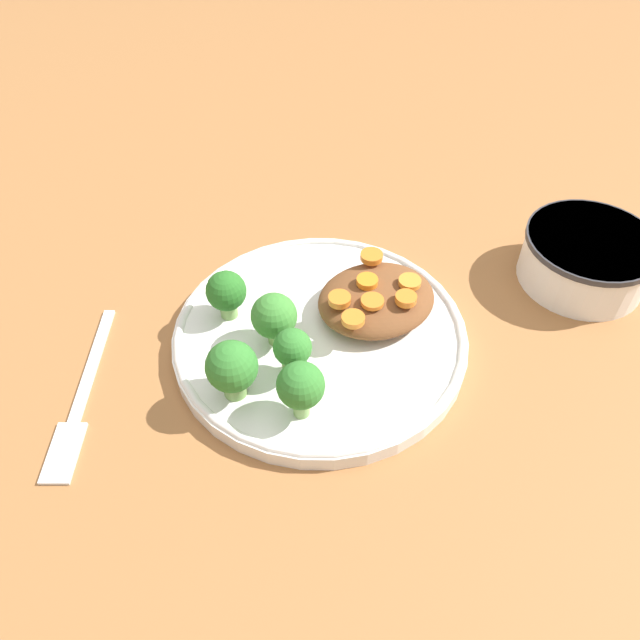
# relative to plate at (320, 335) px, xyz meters

# --- Properties ---
(ground_plane) EXTENTS (4.00, 4.00, 0.00)m
(ground_plane) POSITION_rel_plate_xyz_m (0.00, 0.00, -0.01)
(ground_plane) COLOR #9E6638
(plate) EXTENTS (0.27, 0.27, 0.02)m
(plate) POSITION_rel_plate_xyz_m (0.00, 0.00, 0.00)
(plate) COLOR white
(plate) RESTS_ON ground_plane
(dip_bowl) EXTENTS (0.13, 0.13, 0.05)m
(dip_bowl) POSITION_rel_plate_xyz_m (0.04, 0.27, 0.02)
(dip_bowl) COLOR white
(dip_bowl) RESTS_ON ground_plane
(stew_mound) EXTENTS (0.09, 0.11, 0.03)m
(stew_mound) POSITION_rel_plate_xyz_m (-0.00, 0.06, 0.02)
(stew_mound) COLOR brown
(stew_mound) RESTS_ON plate
(broccoli_floret_0) EXTENTS (0.04, 0.04, 0.06)m
(broccoli_floret_0) POSITION_rel_plate_xyz_m (0.03, -0.09, 0.04)
(broccoli_floret_0) COLOR #759E51
(broccoli_floret_0) RESTS_ON plate
(broccoli_floret_1) EXTENTS (0.04, 0.04, 0.05)m
(broccoli_floret_1) POSITION_rel_plate_xyz_m (-0.01, -0.04, 0.04)
(broccoli_floret_1) COLOR #759E51
(broccoli_floret_1) RESTS_ON plate
(broccoli_floret_2) EXTENTS (0.03, 0.03, 0.05)m
(broccoli_floret_2) POSITION_rel_plate_xyz_m (0.03, -0.04, 0.03)
(broccoli_floret_2) COLOR #759E51
(broccoli_floret_2) RESTS_ON plate
(broccoli_floret_3) EXTENTS (0.04, 0.04, 0.06)m
(broccoli_floret_3) POSITION_rel_plate_xyz_m (0.07, -0.05, 0.04)
(broccoli_floret_3) COLOR #7FA85B
(broccoli_floret_3) RESTS_ON plate
(broccoli_floret_4) EXTENTS (0.04, 0.04, 0.05)m
(broccoli_floret_4) POSITION_rel_plate_xyz_m (-0.06, -0.06, 0.03)
(broccoli_floret_4) COLOR #7FA85B
(broccoli_floret_4) RESTS_ON plate
(carrot_slice_0) EXTENTS (0.02, 0.02, 0.01)m
(carrot_slice_0) POSITION_rel_plate_xyz_m (0.03, 0.07, 0.04)
(carrot_slice_0) COLOR orange
(carrot_slice_0) RESTS_ON stew_mound
(carrot_slice_1) EXTENTS (0.02, 0.02, 0.01)m
(carrot_slice_1) POSITION_rel_plate_xyz_m (-0.01, 0.05, 0.04)
(carrot_slice_1) COLOR orange
(carrot_slice_1) RESTS_ON stew_mound
(carrot_slice_2) EXTENTS (0.02, 0.02, 0.00)m
(carrot_slice_2) POSITION_rel_plate_xyz_m (0.01, 0.04, 0.04)
(carrot_slice_2) COLOR orange
(carrot_slice_2) RESTS_ON stew_mound
(carrot_slice_3) EXTENTS (0.02, 0.02, 0.01)m
(carrot_slice_3) POSITION_rel_plate_xyz_m (0.01, 0.09, 0.04)
(carrot_slice_3) COLOR orange
(carrot_slice_3) RESTS_ON stew_mound
(carrot_slice_4) EXTENTS (0.02, 0.02, 0.01)m
(carrot_slice_4) POSITION_rel_plate_xyz_m (-0.00, 0.02, 0.04)
(carrot_slice_4) COLOR orange
(carrot_slice_4) RESTS_ON stew_mound
(carrot_slice_5) EXTENTS (0.02, 0.02, 0.01)m
(carrot_slice_5) POSITION_rel_plate_xyz_m (-0.04, 0.07, 0.04)
(carrot_slice_5) COLOR orange
(carrot_slice_5) RESTS_ON stew_mound
(carrot_slice_6) EXTENTS (0.02, 0.02, 0.01)m
(carrot_slice_6) POSITION_rel_plate_xyz_m (0.03, 0.02, 0.04)
(carrot_slice_6) COLOR orange
(carrot_slice_6) RESTS_ON stew_mound
(fork) EXTENTS (0.17, 0.10, 0.01)m
(fork) POSITION_rel_plate_xyz_m (-0.03, -0.21, -0.01)
(fork) COLOR silver
(fork) RESTS_ON ground_plane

